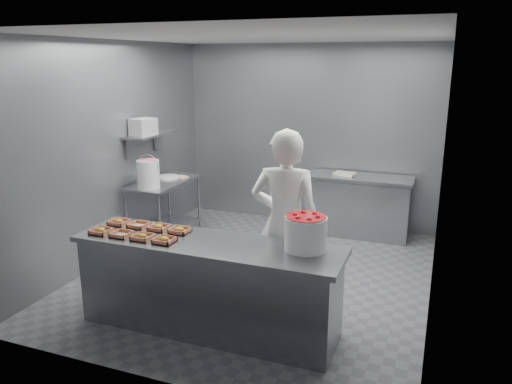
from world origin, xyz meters
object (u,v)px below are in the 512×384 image
at_px(tray_3, 164,240).
at_px(tray_1, 122,234).
at_px(tray_7, 180,230).
at_px(glaze_bucket, 148,173).
at_px(appliance, 143,127).
at_px(prep_table, 164,202).
at_px(tray_4, 119,222).
at_px(tray_6, 159,227).
at_px(back_counter, 359,205).
at_px(service_counter, 208,286).
at_px(tray_0, 101,231).
at_px(tray_2, 142,237).
at_px(strawberry_tub, 306,232).
at_px(worker, 285,224).
at_px(tray_5, 139,225).

bearing_deg(tray_3, tray_1, 180.00).
bearing_deg(tray_7, glaze_bucket, 131.80).
xyz_separation_m(tray_3, appliance, (-1.45, 1.93, 0.75)).
distance_m(prep_table, glaze_bucket, 0.64).
xyz_separation_m(tray_4, tray_7, (0.72, 0.00, 0.00)).
distance_m(tray_4, tray_6, 0.48).
bearing_deg(tray_7, back_counter, 67.72).
distance_m(service_counter, tray_0, 1.20).
xyz_separation_m(back_counter, tray_7, (-1.27, -3.10, 0.47)).
relative_size(prep_table, tray_7, 6.40).
xyz_separation_m(tray_6, appliance, (-1.21, 1.64, 0.75)).
height_order(service_counter, tray_2, tray_2).
bearing_deg(tray_0, tray_7, 22.16).
bearing_deg(glaze_bucket, service_counter, -43.63).
bearing_deg(back_counter, appliance, -151.71).
xyz_separation_m(service_counter, strawberry_tub, (0.91, 0.15, 0.61)).
height_order(tray_3, worker, worker).
bearing_deg(tray_3, tray_6, 129.30).
height_order(prep_table, back_counter, same).
bearing_deg(tray_7, worker, 25.54).
bearing_deg(tray_0, tray_1, 0.00).
xyz_separation_m(service_counter, worker, (0.58, 0.60, 0.51)).
bearing_deg(tray_4, glaze_bucket, 110.90).
xyz_separation_m(tray_6, glaze_bucket, (-1.02, 1.41, 0.17)).
distance_m(tray_0, tray_6, 0.56).
bearing_deg(prep_table, tray_1, -69.07).
bearing_deg(tray_5, tray_1, -90.00).
bearing_deg(strawberry_tub, worker, 126.69).
relative_size(service_counter, glaze_bucket, 5.73).
relative_size(worker, strawberry_tub, 5.05).
height_order(tray_0, strawberry_tub, strawberry_tub).
distance_m(tray_4, worker, 1.73).
xyz_separation_m(worker, glaze_bucket, (-2.21, 0.95, 0.14)).
xyz_separation_m(tray_5, tray_6, (0.24, -0.00, 0.00)).
relative_size(prep_table, tray_4, 6.40).
height_order(tray_6, glaze_bucket, glaze_bucket).
height_order(tray_0, worker, worker).
distance_m(back_counter, tray_6, 3.48).
relative_size(tray_0, tray_5, 1.00).
height_order(tray_4, tray_7, same).
relative_size(tray_1, tray_6, 1.00).
distance_m(back_counter, glaze_bucket, 3.11).
bearing_deg(tray_4, appliance, 113.96).
xyz_separation_m(tray_5, tray_7, (0.48, -0.00, 0.00)).
relative_size(service_counter, tray_0, 13.88).
xyz_separation_m(tray_0, strawberry_tub, (2.00, 0.30, 0.14)).
height_order(service_counter, strawberry_tub, strawberry_tub).
bearing_deg(tray_1, tray_4, 129.65).
bearing_deg(tray_2, back_counter, 66.01).
relative_size(tray_3, tray_5, 1.00).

